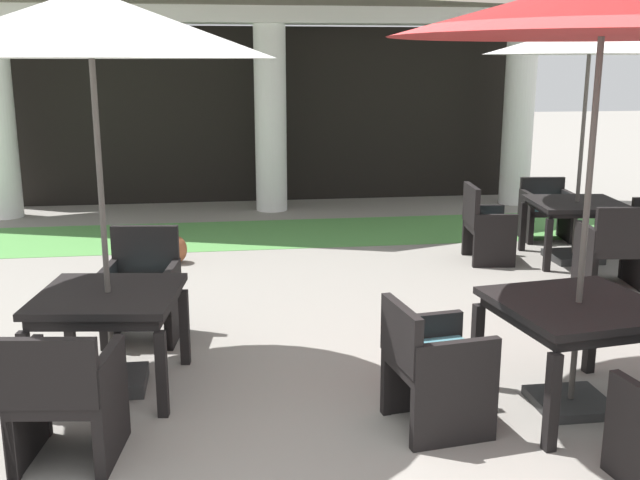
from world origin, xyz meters
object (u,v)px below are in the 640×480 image
object	(u,v)px
patio_umbrella_near_foreground	(590,42)
terracotta_urn	(176,249)
patio_chair_near_foreground_south	(612,249)
patio_chair_near_foreground_north	(546,210)
patio_chair_far_back_west	(433,367)
patio_table_far_back	(578,316)
patio_chair_near_foreground_west	(486,227)
patio_umbrella_far_back	(604,9)
patio_table_near_foreground	(577,209)
patio_chair_mid_left_south	(66,397)
patio_chair_mid_left_north	(142,290)
patio_table_mid_left	(109,305)
patio_umbrella_mid_left	(90,27)

from	to	relation	value
patio_umbrella_near_foreground	terracotta_urn	bearing A→B (deg)	173.58
patio_umbrella_near_foreground	patio_chair_near_foreground_south	distance (m)	2.34
patio_chair_near_foreground_north	patio_chair_far_back_west	size ratio (longest dim) A/B	0.95
patio_chair_near_foreground_north	patio_table_far_back	distance (m)	5.07
patio_chair_near_foreground_west	terracotta_urn	xyz separation A→B (m)	(-3.58, 0.41, -0.25)
patio_umbrella_near_foreground	patio_table_far_back	bearing A→B (deg)	-116.50
patio_table_far_back	patio_umbrella_far_back	world-z (taller)	patio_umbrella_far_back
patio_chair_near_foreground_west	patio_umbrella_far_back	bearing A→B (deg)	-5.23
patio_table_near_foreground	patio_chair_far_back_west	world-z (taller)	patio_chair_far_back_west
patio_table_near_foreground	patio_table_far_back	size ratio (longest dim) A/B	0.98
patio_chair_mid_left_south	patio_chair_mid_left_north	xyz separation A→B (m)	(0.26, 1.97, 0.03)
patio_chair_near_foreground_north	patio_umbrella_far_back	bearing A→B (deg)	73.87
patio_table_near_foreground	terracotta_urn	xyz separation A→B (m)	(-4.63, 0.52, -0.45)
patio_umbrella_near_foreground	patio_chair_near_foreground_north	world-z (taller)	patio_umbrella_near_foreground
patio_table_near_foreground	patio_chair_near_foreground_south	distance (m)	1.08
patio_umbrella_near_foreground	patio_chair_near_foreground_west	bearing A→B (deg)	173.76
patio_table_mid_left	patio_chair_mid_left_south	distance (m)	1.02
patio_chair_near_foreground_north	patio_chair_near_foreground_south	size ratio (longest dim) A/B	0.91
patio_table_mid_left	terracotta_urn	world-z (taller)	patio_table_mid_left
patio_table_far_back	patio_chair_mid_left_north	bearing A→B (deg)	149.86
patio_chair_near_foreground_west	patio_chair_mid_left_north	xyz separation A→B (m)	(-3.74, -2.02, 0.01)
patio_table_mid_left	patio_chair_far_back_west	xyz separation A→B (m)	(2.09, -0.89, -0.21)
patio_chair_mid_left_south	terracotta_urn	distance (m)	4.42
patio_chair_near_foreground_west	patio_chair_mid_left_north	size ratio (longest dim) A/B	0.96
patio_chair_mid_left_south	patio_table_far_back	size ratio (longest dim) A/B	0.74
patio_chair_mid_left_south	patio_chair_mid_left_north	distance (m)	1.99
patio_table_far_back	patio_chair_far_back_west	xyz separation A→B (m)	(-1.02, -0.14, -0.24)
patio_umbrella_near_foreground	patio_chair_mid_left_south	distance (m)	6.70
patio_umbrella_mid_left	patio_chair_mid_left_south	bearing A→B (deg)	-97.53
patio_chair_near_foreground_west	patio_umbrella_mid_left	bearing A→B (deg)	-45.90
patio_table_near_foreground	patio_umbrella_far_back	size ratio (longest dim) A/B	0.39
patio_umbrella_near_foreground	patio_umbrella_mid_left	world-z (taller)	patio_umbrella_mid_left
patio_chair_near_foreground_south	patio_chair_far_back_west	distance (m)	3.85
patio_umbrella_near_foreground	patio_umbrella_far_back	bearing A→B (deg)	-116.50
patio_chair_far_back_west	patio_umbrella_near_foreground	bearing A→B (deg)	135.14
patio_chair_far_back_west	patio_table_far_back	bearing A→B (deg)	90.00
patio_umbrella_far_back	patio_chair_far_back_west	distance (m)	2.41
patio_table_near_foreground	patio_umbrella_near_foreground	bearing A→B (deg)	0.00
patio_chair_mid_left_north	patio_umbrella_near_foreground	bearing A→B (deg)	-150.78
patio_umbrella_mid_left	patio_chair_far_back_west	world-z (taller)	patio_umbrella_mid_left
patio_table_mid_left	terracotta_urn	distance (m)	3.46
patio_table_near_foreground	patio_chair_mid_left_south	bearing A→B (deg)	-142.50
patio_umbrella_near_foreground	patio_chair_mid_left_north	bearing A→B (deg)	-158.32
patio_table_near_foreground	patio_umbrella_mid_left	size ratio (longest dim) A/B	0.40
patio_chair_mid_left_south	patio_umbrella_far_back	xyz separation A→B (m)	(3.24, 0.24, 2.19)
patio_table_near_foreground	patio_umbrella_mid_left	xyz separation A→B (m)	(-4.92, -2.89, 1.89)
terracotta_urn	patio_umbrella_far_back	bearing A→B (deg)	-55.82
patio_table_near_foreground	patio_chair_near_foreground_west	size ratio (longest dim) A/B	1.24
patio_umbrella_near_foreground	terracotta_urn	xyz separation A→B (m)	(-4.63, 0.52, -2.32)
patio_umbrella_mid_left	patio_chair_mid_left_north	xyz separation A→B (m)	(0.13, 0.99, -2.07)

